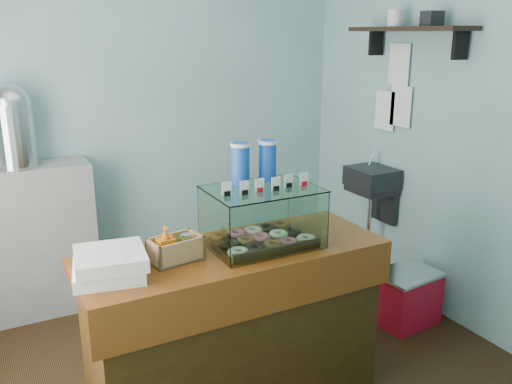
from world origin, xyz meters
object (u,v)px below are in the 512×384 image
display_case (260,213)px  red_cooler (406,297)px  counter (235,326)px  coffee_urn (12,124)px

display_case → red_cooler: bearing=8.4°
counter → coffee_urn: (-0.86, 1.58, 0.94)m
coffee_urn → red_cooler: coffee_urn is taller
display_case → red_cooler: (1.26, 0.16, -0.88)m
counter → display_case: (0.17, 0.03, 0.61)m
counter → red_cooler: 1.47m
red_cooler → coffee_urn: bearing=143.8°
coffee_urn → counter: bearing=-61.3°
red_cooler → counter: bearing=-177.5°
display_case → coffee_urn: bearing=124.7°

